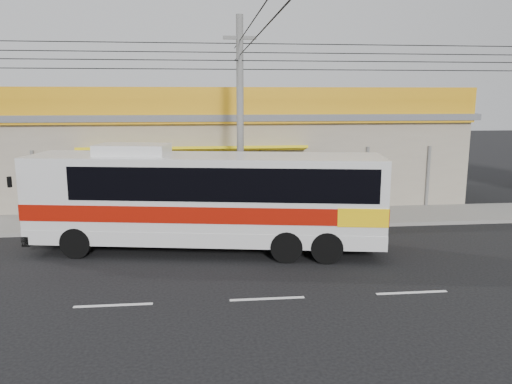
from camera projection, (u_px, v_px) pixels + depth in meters
ground at (257, 267)px, 15.70m from camera, size 120.00×120.00×0.00m
sidewalk at (242, 219)px, 21.54m from camera, size 30.00×3.20×0.15m
lane_markings at (267, 299)px, 13.26m from camera, size 50.00×0.12×0.01m
storefront_building at (234, 154)px, 26.53m from camera, size 22.60×9.20×5.70m
coach_bus at (211, 195)px, 17.10m from camera, size 12.26×4.55×3.70m
utility_pole at (240, 55)px, 18.49m from camera, size 34.00×14.00×8.25m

